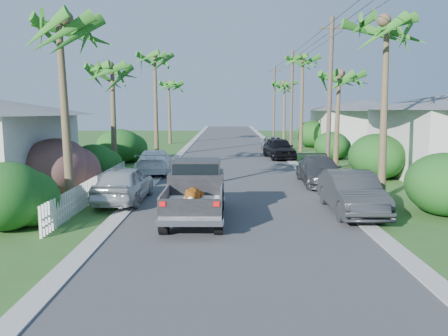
{
  "coord_description": "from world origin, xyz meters",
  "views": [
    {
      "loc": [
        -0.39,
        -12.73,
        3.95
      ],
      "look_at": [
        -0.5,
        5.39,
        1.4
      ],
      "focal_mm": 35.0,
      "sensor_mm": 36.0,
      "label": 1
    }
  ],
  "objects_px": {
    "parked_car_rm": "(320,171)",
    "parked_car_lf": "(155,162)",
    "palm_l_d": "(169,83)",
    "palm_r_a": "(389,22)",
    "parked_car_rn": "(352,193)",
    "pickup_truck": "(196,189)",
    "palm_r_d": "(285,83)",
    "house_right_far": "(364,126)",
    "parked_car_rf": "(279,148)",
    "utility_pole_b": "(330,95)",
    "parked_car_rd": "(273,144)",
    "palm_l_c": "(155,55)",
    "palm_r_c": "(303,58)",
    "palm_r_b": "(339,74)",
    "palm_l_a": "(60,20)",
    "palm_l_b": "(112,67)",
    "utility_pole_c": "(292,100)",
    "parked_car_ln": "(124,184)",
    "utility_pole_d": "(274,102)"
  },
  "relations": [
    {
      "from": "palm_l_d",
      "to": "utility_pole_d",
      "type": "xyz_separation_m",
      "value": [
        12.1,
        9.0,
        -1.84
      ]
    },
    {
      "from": "palm_r_a",
      "to": "palm_r_c",
      "type": "height_order",
      "value": "palm_r_c"
    },
    {
      "from": "pickup_truck",
      "to": "utility_pole_b",
      "type": "xyz_separation_m",
      "value": [
        7.09,
        10.34,
        3.59
      ]
    },
    {
      "from": "palm_l_d",
      "to": "palm_r_b",
      "type": "relative_size",
      "value": 1.07
    },
    {
      "from": "palm_r_a",
      "to": "palm_r_c",
      "type": "distance_m",
      "value": 20.01
    },
    {
      "from": "palm_l_b",
      "to": "palm_r_d",
      "type": "height_order",
      "value": "palm_r_d"
    },
    {
      "from": "parked_car_rm",
      "to": "parked_car_lf",
      "type": "height_order",
      "value": "parked_car_lf"
    },
    {
      "from": "pickup_truck",
      "to": "utility_pole_c",
      "type": "distance_m",
      "value": 26.56
    },
    {
      "from": "parked_car_rn",
      "to": "palm_r_a",
      "type": "bearing_deg",
      "value": 54.11
    },
    {
      "from": "palm_r_c",
      "to": "utility_pole_b",
      "type": "distance_m",
      "value": 13.48
    },
    {
      "from": "palm_r_b",
      "to": "palm_r_c",
      "type": "relative_size",
      "value": 0.77
    },
    {
      "from": "parked_car_rn",
      "to": "palm_l_d",
      "type": "relative_size",
      "value": 0.61
    },
    {
      "from": "palm_r_a",
      "to": "utility_pole_c",
      "type": "distance_m",
      "value": 22.19
    },
    {
      "from": "parked_car_rm",
      "to": "house_right_far",
      "type": "xyz_separation_m",
      "value": [
        8.62,
        20.62,
        1.42
      ]
    },
    {
      "from": "palm_l_a",
      "to": "palm_r_d",
      "type": "height_order",
      "value": "palm_l_a"
    },
    {
      "from": "parked_car_rn",
      "to": "palm_r_d",
      "type": "relative_size",
      "value": 0.59
    },
    {
      "from": "palm_l_b",
      "to": "utility_pole_c",
      "type": "bearing_deg",
      "value": 52.22
    },
    {
      "from": "palm_r_a",
      "to": "palm_l_a",
      "type": "bearing_deg",
      "value": -166.5
    },
    {
      "from": "parked_car_ln",
      "to": "utility_pole_c",
      "type": "relative_size",
      "value": 0.5
    },
    {
      "from": "parked_car_rn",
      "to": "utility_pole_d",
      "type": "bearing_deg",
      "value": 88.47
    },
    {
      "from": "palm_l_d",
      "to": "utility_pole_b",
      "type": "bearing_deg",
      "value": -60.05
    },
    {
      "from": "palm_l_d",
      "to": "parked_car_rf",
      "type": "bearing_deg",
      "value": -53.1
    },
    {
      "from": "pickup_truck",
      "to": "palm_r_d",
      "type": "distance_m",
      "value": 38.62
    },
    {
      "from": "parked_car_rm",
      "to": "parked_car_lf",
      "type": "xyz_separation_m",
      "value": [
        -9.06,
        3.58,
        0.01
      ]
    },
    {
      "from": "parked_car_rf",
      "to": "utility_pole_b",
      "type": "height_order",
      "value": "utility_pole_b"
    },
    {
      "from": "palm_r_d",
      "to": "utility_pole_b",
      "type": "height_order",
      "value": "utility_pole_b"
    },
    {
      "from": "utility_pole_b",
      "to": "parked_car_rd",
      "type": "bearing_deg",
      "value": 97.39
    },
    {
      "from": "parked_car_rn",
      "to": "palm_r_d",
      "type": "xyz_separation_m",
      "value": [
        2.24,
        36.77,
        5.96
      ]
    },
    {
      "from": "pickup_truck",
      "to": "palm_r_a",
      "type": "relative_size",
      "value": 0.59
    },
    {
      "from": "parked_car_rm",
      "to": "parked_car_ln",
      "type": "distance_m",
      "value": 9.99
    },
    {
      "from": "parked_car_lf",
      "to": "palm_l_d",
      "type": "xyz_separation_m",
      "value": [
        -1.82,
        21.05,
        5.73
      ]
    },
    {
      "from": "parked_car_rn",
      "to": "utility_pole_b",
      "type": "relative_size",
      "value": 0.52
    },
    {
      "from": "palm_l_c",
      "to": "palm_r_c",
      "type": "xyz_separation_m",
      "value": [
        12.2,
        4.0,
        0.2
      ]
    },
    {
      "from": "parked_car_rf",
      "to": "utility_pole_c",
      "type": "relative_size",
      "value": 0.51
    },
    {
      "from": "palm_r_a",
      "to": "parked_car_lf",
      "type": "bearing_deg",
      "value": 147.66
    },
    {
      "from": "palm_l_d",
      "to": "palm_r_a",
      "type": "relative_size",
      "value": 0.89
    },
    {
      "from": "palm_l_c",
      "to": "palm_r_a",
      "type": "xyz_separation_m",
      "value": [
        12.3,
        -16.0,
        -0.49
      ]
    },
    {
      "from": "palm_r_a",
      "to": "palm_l_d",
      "type": "bearing_deg",
      "value": 114.57
    },
    {
      "from": "palm_l_d",
      "to": "palm_r_b",
      "type": "height_order",
      "value": "palm_l_d"
    },
    {
      "from": "palm_r_b",
      "to": "house_right_far",
      "type": "distance_m",
      "value": 16.75
    },
    {
      "from": "palm_l_a",
      "to": "palm_l_c",
      "type": "distance_m",
      "value": 19.03
    },
    {
      "from": "parked_car_lf",
      "to": "house_right_far",
      "type": "relative_size",
      "value": 0.54
    },
    {
      "from": "parked_car_ln",
      "to": "palm_l_c",
      "type": "xyz_separation_m",
      "value": [
        -1.33,
        16.86,
        7.15
      ]
    },
    {
      "from": "palm_l_d",
      "to": "palm_r_a",
      "type": "distance_m",
      "value": 30.8
    },
    {
      "from": "palm_l_a",
      "to": "palm_l_d",
      "type": "bearing_deg",
      "value": 90.55
    },
    {
      "from": "parked_car_rm",
      "to": "palm_r_a",
      "type": "bearing_deg",
      "value": -59.79
    },
    {
      "from": "palm_r_c",
      "to": "palm_l_b",
      "type": "bearing_deg",
      "value": -132.88
    },
    {
      "from": "palm_l_b",
      "to": "utility_pole_c",
      "type": "distance_m",
      "value": 20.3
    },
    {
      "from": "palm_l_c",
      "to": "palm_l_d",
      "type": "relative_size",
      "value": 1.19
    },
    {
      "from": "parked_car_rm",
      "to": "parked_car_rd",
      "type": "bearing_deg",
      "value": 92.35
    }
  ]
}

